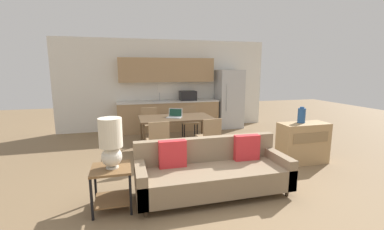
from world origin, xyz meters
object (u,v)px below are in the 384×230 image
Objects in this scene: refrigerator at (229,99)px; dining_table at (176,120)px; dining_chair_far_left at (150,122)px; laptop at (175,115)px; credenza at (303,143)px; dining_chair_near_left at (158,139)px; dining_chair_far_right at (189,120)px; side_table at (112,181)px; vase at (302,115)px; dining_chair_near_right at (209,135)px; table_lamp at (111,142)px; couch at (212,172)px.

dining_table is at bearing -139.78° from refrigerator.
dining_chair_far_left is at bearing 123.53° from dining_table.
credenza is at bearing -7.48° from laptop.
dining_table is 1.02m from dining_chair_near_left.
dining_chair_near_left is 1.00× the size of dining_chair_far_right.
dining_chair_near_left is (-0.53, -0.85, -0.20)m from dining_table.
side_table is at bearing -101.40° from dining_chair_far_left.
vase is at bearing -88.08° from refrigerator.
credenza is 1.13× the size of dining_chair_near_right.
table_lamp is 3.67m from credenza.
couch reaches higher than credenza.
side_table is at bearing 59.31° from dining_chair_near_left.
credenza reaches higher than dining_table.
table_lamp reaches higher than dining_chair_near_left.
dining_chair_near_left is at bearing 165.06° from credenza.
table_lamp is 3.32m from dining_chair_far_left.
dining_chair_near_left is at bearing -93.48° from laptop.
laptop reaches higher than dining_chair_far_left.
side_table is 1.82× the size of vase.
refrigerator is at bearing 36.06° from dining_chair_far_right.
dining_chair_far_left reaches higher than credenza.
side_table is 1.74m from dining_chair_near_left.
table_lamp is 1.64× the size of laptop.
refrigerator is 5.40m from side_table.
dining_chair_near_left is (-2.71, 0.68, -0.46)m from vase.
dining_chair_far_right is (-1.69, 2.40, 0.08)m from credenza.
refrigerator is at bearing 50.75° from table_lamp.
laptop reaches higher than couch.
vase is (2.11, 0.77, 0.62)m from couch.
dining_chair_near_right reaches higher than dining_table.
dining_chair_near_left and dining_chair_far_left have the same top height.
refrigerator reaches higher than dining_chair_near_right.
dining_chair_far_left reaches higher than side_table.
laptop is at bearing 61.43° from table_lamp.
dining_chair_far_left is 1.00m from laptop.
dining_table is (-2.07, -1.75, -0.22)m from refrigerator.
dining_chair_far_left and dining_chair_near_right have the same top height.
dining_chair_far_left and dining_chair_far_right have the same top height.
credenza is 2.39× the size of laptop.
credenza is 1.13× the size of dining_chair_far_right.
couch is 3.93× the size of side_table.
table_lamp is at bearing -115.31° from dining_chair_far_right.
dining_table reaches higher than side_table.
dining_chair_far_right is at bearing 81.71° from couch.
dining_chair_far_right is (-1.54, -0.94, -0.42)m from refrigerator.
couch is 2.64× the size of dining_chair_far_right.
credenza is (2.22, -1.59, -0.28)m from dining_table.
dining_table is 2.75m from table_lamp.
table_lamp is at bearing -101.03° from dining_chair_far_left.
side_table is (-1.42, -0.08, 0.06)m from couch.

